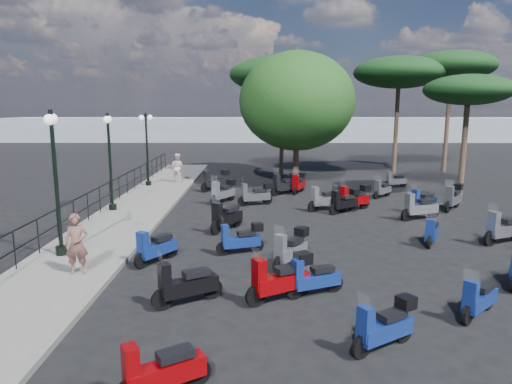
{
  "coord_description": "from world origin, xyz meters",
  "views": [
    {
      "loc": [
        -1.06,
        -16.72,
        4.61
      ],
      "look_at": [
        -1.18,
        1.27,
        1.2
      ],
      "focal_mm": 32.0,
      "sensor_mm": 36.0,
      "label": 1
    }
  ],
  "objects_px": {
    "scooter_25": "(453,198)",
    "scooter_27": "(395,181)",
    "pedestrian_far": "(177,168)",
    "scooter_2": "(156,248)",
    "lamp_post_2": "(147,144)",
    "scooter_10": "(299,184)",
    "scooter_21": "(382,190)",
    "woman": "(77,244)",
    "pine_1": "(452,66)",
    "scooter_24": "(504,229)",
    "scooter_12": "(314,279)",
    "scooter_6": "(161,372)",
    "scooter_0": "(186,285)",
    "pine_0": "(399,73)",
    "pine_2": "(282,75)",
    "lamp_post_0": "(55,174)",
    "scooter_16": "(478,299)",
    "scooter_9": "(256,195)",
    "scooter_11": "(385,326)",
    "scooter_19": "(420,208)",
    "lamp_post_1": "(110,155)",
    "scooter_4": "(223,192)",
    "scooter_18": "(432,232)",
    "scooter_8": "(291,249)",
    "scooter_20": "(344,202)",
    "scooter_26": "(423,201)",
    "scooter_13": "(354,198)",
    "scooter_15": "(285,184)",
    "scooter_7": "(280,279)",
    "pine_3": "(469,91)",
    "broadleaf_tree": "(297,101)",
    "scooter_14": "(326,199)"
  },
  "relations": [
    {
      "from": "lamp_post_0",
      "to": "pine_3",
      "type": "relative_size",
      "value": 0.71
    },
    {
      "from": "woman",
      "to": "pedestrian_far",
      "type": "bearing_deg",
      "value": 80.56
    },
    {
      "from": "broadleaf_tree",
      "to": "pine_2",
      "type": "relative_size",
      "value": 0.99
    },
    {
      "from": "scooter_7",
      "to": "scooter_8",
      "type": "xyz_separation_m",
      "value": [
        0.41,
        2.41,
        -0.03
      ]
    },
    {
      "from": "scooter_4",
      "to": "scooter_25",
      "type": "bearing_deg",
      "value": -154.08
    },
    {
      "from": "scooter_0",
      "to": "scooter_8",
      "type": "xyz_separation_m",
      "value": [
        2.64,
        2.65,
        0.03
      ]
    },
    {
      "from": "scooter_8",
      "to": "pine_3",
      "type": "distance_m",
      "value": 15.15
    },
    {
      "from": "scooter_10",
      "to": "scooter_6",
      "type": "bearing_deg",
      "value": 100.85
    },
    {
      "from": "scooter_24",
      "to": "scooter_25",
      "type": "bearing_deg",
      "value": -30.6
    },
    {
      "from": "pine_2",
      "to": "lamp_post_2",
      "type": "bearing_deg",
      "value": -147.78
    },
    {
      "from": "scooter_0",
      "to": "pine_0",
      "type": "xyz_separation_m",
      "value": [
        11.19,
        21.74,
        6.32
      ]
    },
    {
      "from": "scooter_10",
      "to": "scooter_18",
      "type": "height_order",
      "value": "scooter_10"
    },
    {
      "from": "lamp_post_1",
      "to": "pine_2",
      "type": "relative_size",
      "value": 0.53
    },
    {
      "from": "pedestrian_far",
      "to": "scooter_21",
      "type": "bearing_deg",
      "value": -179.6
    },
    {
      "from": "scooter_6",
      "to": "scooter_27",
      "type": "bearing_deg",
      "value": -57.56
    },
    {
      "from": "pedestrian_far",
      "to": "scooter_2",
      "type": "bearing_deg",
      "value": 117.28
    },
    {
      "from": "scooter_12",
      "to": "scooter_13",
      "type": "relative_size",
      "value": 0.89
    },
    {
      "from": "scooter_13",
      "to": "pine_1",
      "type": "xyz_separation_m",
      "value": [
        8.86,
        12.19,
        6.7
      ]
    },
    {
      "from": "scooter_16",
      "to": "scooter_11",
      "type": "bearing_deg",
      "value": 76.67
    },
    {
      "from": "scooter_7",
      "to": "scooter_14",
      "type": "bearing_deg",
      "value": -44.16
    },
    {
      "from": "pine_1",
      "to": "pine_2",
      "type": "bearing_deg",
      "value": -172.08
    },
    {
      "from": "lamp_post_0",
      "to": "woman",
      "type": "xyz_separation_m",
      "value": [
        1.13,
        -1.59,
        -1.66
      ]
    },
    {
      "from": "lamp_post_0",
      "to": "scooter_16",
      "type": "bearing_deg",
      "value": -39.04
    },
    {
      "from": "scooter_18",
      "to": "scooter_25",
      "type": "distance_m",
      "value": 5.96
    },
    {
      "from": "scooter_2",
      "to": "scooter_11",
      "type": "xyz_separation_m",
      "value": [
        5.46,
        -4.87,
        0.0
      ]
    },
    {
      "from": "scooter_16",
      "to": "pine_1",
      "type": "bearing_deg",
      "value": -62.61
    },
    {
      "from": "scooter_19",
      "to": "pine_1",
      "type": "xyz_separation_m",
      "value": [
        6.52,
        13.87,
        6.74
      ]
    },
    {
      "from": "scooter_11",
      "to": "scooter_24",
      "type": "relative_size",
      "value": 0.82
    },
    {
      "from": "scooter_21",
      "to": "scooter_25",
      "type": "distance_m",
      "value": 3.67
    },
    {
      "from": "lamp_post_1",
      "to": "scooter_25",
      "type": "height_order",
      "value": "lamp_post_1"
    },
    {
      "from": "lamp_post_0",
      "to": "scooter_15",
      "type": "distance_m",
      "value": 12.92
    },
    {
      "from": "scooter_9",
      "to": "scooter_19",
      "type": "relative_size",
      "value": 0.93
    },
    {
      "from": "pine_3",
      "to": "scooter_26",
      "type": "bearing_deg",
      "value": -131.62
    },
    {
      "from": "lamp_post_0",
      "to": "scooter_10",
      "type": "distance_m",
      "value": 13.71
    },
    {
      "from": "pine_1",
      "to": "scooter_24",
      "type": "bearing_deg",
      "value": -105.71
    },
    {
      "from": "scooter_9",
      "to": "scooter_25",
      "type": "bearing_deg",
      "value": -114.59
    },
    {
      "from": "scooter_13",
      "to": "scooter_21",
      "type": "distance_m",
      "value": 3.54
    },
    {
      "from": "scooter_20",
      "to": "scooter_26",
      "type": "xyz_separation_m",
      "value": [
        3.52,
        0.34,
        -0.05
      ]
    },
    {
      "from": "scooter_10",
      "to": "scooter_12",
      "type": "relative_size",
      "value": 1.07
    },
    {
      "from": "scooter_12",
      "to": "pine_0",
      "type": "height_order",
      "value": "pine_0"
    },
    {
      "from": "scooter_21",
      "to": "lamp_post_0",
      "type": "bearing_deg",
      "value": 83.3
    },
    {
      "from": "woman",
      "to": "scooter_27",
      "type": "relative_size",
      "value": 1.15
    },
    {
      "from": "scooter_27",
      "to": "pine_0",
      "type": "distance_m",
      "value": 9.03
    },
    {
      "from": "scooter_25",
      "to": "scooter_27",
      "type": "bearing_deg",
      "value": -41.47
    },
    {
      "from": "lamp_post_2",
      "to": "scooter_0",
      "type": "height_order",
      "value": "lamp_post_2"
    },
    {
      "from": "scooter_19",
      "to": "lamp_post_1",
      "type": "bearing_deg",
      "value": 64.2
    },
    {
      "from": "lamp_post_1",
      "to": "scooter_18",
      "type": "distance_m",
      "value": 13.17
    },
    {
      "from": "lamp_post_2",
      "to": "scooter_19",
      "type": "relative_size",
      "value": 2.32
    },
    {
      "from": "lamp_post_2",
      "to": "scooter_10",
      "type": "distance_m",
      "value": 8.79
    },
    {
      "from": "scooter_11",
      "to": "scooter_15",
      "type": "height_order",
      "value": "scooter_15"
    }
  ]
}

